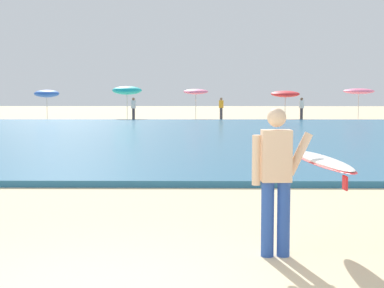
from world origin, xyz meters
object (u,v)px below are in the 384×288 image
beach_umbrella_0 (47,94)px  beach_umbrella_4 (359,91)px  beach_umbrella_1 (127,90)px  surfer_with_board (299,168)px  beach_umbrella_2 (196,92)px  beachgoer_near_row_mid (133,108)px  beachgoer_near_row_left (302,108)px  beachgoer_near_row_right (221,108)px  beach_umbrella_3 (285,94)px

beach_umbrella_0 → beach_umbrella_4: 22.73m
beach_umbrella_0 → beach_umbrella_1: size_ratio=0.90×
surfer_with_board → beach_umbrella_0: 38.05m
beach_umbrella_2 → beach_umbrella_4: (11.97, 1.70, 0.04)m
beach_umbrella_2 → beachgoer_near_row_mid: bearing=-160.0°
beach_umbrella_2 → beach_umbrella_4: beach_umbrella_4 is taller
beachgoer_near_row_left → beach_umbrella_0: bearing=175.1°
beachgoer_near_row_mid → beach_umbrella_2: bearing=20.0°
beach_umbrella_2 → beachgoer_near_row_right: size_ratio=1.40×
beach_umbrella_3 → surfer_with_board: bearing=-97.9°
beachgoer_near_row_right → beach_umbrella_3: bearing=4.4°
beach_umbrella_3 → beach_umbrella_4: (5.62, 1.60, 0.20)m
beach_umbrella_1 → beachgoer_near_row_left: bearing=-3.3°
surfer_with_board → beachgoer_near_row_mid: bearing=99.4°
surfer_with_board → beach_umbrella_1: beach_umbrella_1 is taller
beach_umbrella_0 → beachgoer_near_row_left: (18.04, -1.56, -1.00)m
beach_umbrella_2 → beachgoer_near_row_left: bearing=-8.5°
beachgoer_near_row_mid → beach_umbrella_4: bearing=11.4°
beachgoer_near_row_mid → beachgoer_near_row_right: size_ratio=1.00×
beach_umbrella_1 → beachgoer_near_row_mid: (0.57, -1.17, -1.23)m
beach_umbrella_3 → beachgoer_near_row_left: beach_umbrella_3 is taller
beach_umbrella_2 → beachgoer_near_row_left: (7.31, -1.10, -1.14)m
surfer_with_board → beach_umbrella_2: (-1.38, 35.59, 0.95)m
beach_umbrella_2 → beachgoer_near_row_left: 7.48m
beach_umbrella_3 → beachgoer_near_row_left: (0.96, -1.20, -0.98)m
beach_umbrella_0 → beachgoer_near_row_right: bearing=-3.3°
beach_umbrella_3 → beachgoer_near_row_right: size_ratio=1.33×
surfer_with_board → beach_umbrella_0: (-12.11, 36.06, 0.81)m
beach_umbrella_3 → beach_umbrella_4: size_ratio=0.93×
beach_umbrella_4 → beachgoer_near_row_right: 10.43m
beach_umbrella_2 → beach_umbrella_1: bearing=-175.4°
surfer_with_board → beachgoer_near_row_left: size_ratio=1.66×
beach_umbrella_0 → beach_umbrella_1: (5.89, -0.85, 0.23)m
surfer_with_board → beachgoer_near_row_left: surfer_with_board is taller
beachgoer_near_row_mid → beachgoer_near_row_right: same height
beach_umbrella_2 → beachgoer_near_row_mid: beach_umbrella_2 is taller
beach_umbrella_4 → beachgoer_near_row_left: (-4.66, -2.80, -1.18)m
beach_umbrella_0 → beach_umbrella_4: size_ratio=0.95×
beach_umbrella_2 → beachgoer_near_row_right: 2.14m
surfer_with_board → beach_umbrella_0: bearing=108.6°
surfer_with_board → beachgoer_near_row_left: bearing=80.2°
beach_umbrella_0 → beach_umbrella_2: size_ratio=0.96×
surfer_with_board → beach_umbrella_3: (4.97, 35.69, 0.79)m
surfer_with_board → beach_umbrella_3: 36.05m
surfer_with_board → beachgoer_near_row_right: (0.41, 35.34, -0.19)m
beach_umbrella_4 → beachgoer_near_row_left: 5.56m
beach_umbrella_2 → beachgoer_near_row_right: (1.79, -0.25, -1.14)m
surfer_with_board → beach_umbrella_2: 35.63m
beach_umbrella_1 → beachgoer_near_row_mid: size_ratio=1.51×
beach_umbrella_1 → beach_umbrella_3: bearing=2.5°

